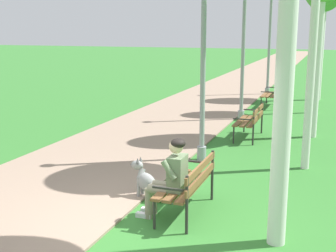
# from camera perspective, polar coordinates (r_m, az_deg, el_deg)

# --- Properties ---
(ground_plane) EXTENTS (120.00, 120.00, 0.00)m
(ground_plane) POSITION_cam_1_polar(r_m,az_deg,el_deg) (6.68, -3.53, -12.61)
(ground_plane) COLOR #33752D
(paved_path) EXTENTS (3.53, 60.00, 0.04)m
(paved_path) POSITION_cam_1_polar(r_m,az_deg,el_deg) (30.03, 11.34, 6.63)
(paved_path) COLOR gray
(paved_path) RESTS_ON ground
(park_bench_near) EXTENTS (0.55, 1.50, 0.85)m
(park_bench_near) POSITION_cam_1_polar(r_m,az_deg,el_deg) (6.94, 2.70, -7.06)
(park_bench_near) COLOR brown
(park_bench_near) RESTS_ON ground
(park_bench_mid) EXTENTS (0.55, 1.50, 0.85)m
(park_bench_mid) POSITION_cam_1_polar(r_m,az_deg,el_deg) (11.87, 10.41, 0.87)
(park_bench_mid) COLOR brown
(park_bench_mid) RESTS_ON ground
(park_bench_far) EXTENTS (0.55, 1.50, 0.85)m
(park_bench_far) POSITION_cam_1_polar(r_m,az_deg,el_deg) (16.88, 13.04, 4.08)
(park_bench_far) COLOR brown
(park_bench_far) RESTS_ON ground
(person_seated_on_near_bench) EXTENTS (0.74, 0.49, 1.25)m
(person_seated_on_near_bench) POSITION_cam_1_polar(r_m,az_deg,el_deg) (6.70, 0.30, -6.24)
(person_seated_on_near_bench) COLOR gray
(person_seated_on_near_bench) RESTS_ON ground
(dog_grey) EXTENTS (0.83, 0.35, 0.71)m
(dog_grey) POSITION_cam_1_polar(r_m,az_deg,el_deg) (7.58, -2.38, -7.39)
(dog_grey) COLOR gray
(dog_grey) RESTS_ON ground
(lamp_post_near) EXTENTS (0.24, 0.24, 4.72)m
(lamp_post_near) POSITION_cam_1_polar(r_m,az_deg,el_deg) (9.50, 4.47, 9.98)
(lamp_post_near) COLOR gray
(lamp_post_near) RESTS_ON ground
(lamp_post_mid) EXTENTS (0.24, 0.24, 4.29)m
(lamp_post_mid) POSITION_cam_1_polar(r_m,az_deg,el_deg) (14.05, 9.46, 9.64)
(lamp_post_mid) COLOR gray
(lamp_post_mid) RESTS_ON ground
(lamp_post_far) EXTENTS (0.24, 0.24, 4.29)m
(lamp_post_far) POSITION_cam_1_polar(r_m,az_deg,el_deg) (19.86, 12.66, 10.21)
(lamp_post_far) COLOR gray
(lamp_post_far) RESTS_ON ground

